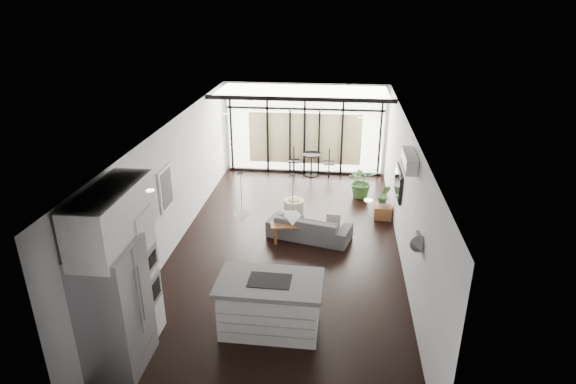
% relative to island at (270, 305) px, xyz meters
% --- Properties ---
extents(floor, '(5.00, 10.00, 0.00)m').
position_rel_island_xyz_m(floor, '(-0.04, 2.77, -0.48)').
color(floor, black).
rests_on(floor, ground).
extents(ceiling, '(5.00, 10.00, 0.00)m').
position_rel_island_xyz_m(ceiling, '(-0.04, 2.77, 2.32)').
color(ceiling, silver).
rests_on(ceiling, ground).
extents(wall_left, '(0.02, 10.00, 2.80)m').
position_rel_island_xyz_m(wall_left, '(-2.54, 2.77, 0.92)').
color(wall_left, silver).
rests_on(wall_left, ground).
extents(wall_right, '(0.02, 10.00, 2.80)m').
position_rel_island_xyz_m(wall_right, '(2.46, 2.77, 0.92)').
color(wall_right, silver).
rests_on(wall_right, ground).
extents(wall_back, '(5.00, 0.02, 2.80)m').
position_rel_island_xyz_m(wall_back, '(-0.04, 7.77, 0.92)').
color(wall_back, silver).
rests_on(wall_back, ground).
extents(wall_front, '(5.00, 0.02, 2.80)m').
position_rel_island_xyz_m(wall_front, '(-0.04, -2.23, 0.92)').
color(wall_front, silver).
rests_on(wall_front, ground).
extents(glazing, '(5.00, 0.20, 2.80)m').
position_rel_island_xyz_m(glazing, '(-0.04, 7.65, 0.92)').
color(glazing, black).
rests_on(glazing, ground).
extents(skylight, '(4.70, 1.90, 0.06)m').
position_rel_island_xyz_m(skylight, '(-0.04, 6.77, 2.29)').
color(skylight, silver).
rests_on(skylight, ceiling).
extents(neighbour_building, '(3.50, 0.02, 1.60)m').
position_rel_island_xyz_m(neighbour_building, '(-0.04, 7.72, 0.62)').
color(neighbour_building, beige).
rests_on(neighbour_building, ground).
extents(island, '(1.76, 1.06, 0.95)m').
position_rel_island_xyz_m(island, '(0.00, 0.00, 0.00)').
color(island, white).
rests_on(island, floor).
extents(cooktop, '(0.71, 0.48, 0.01)m').
position_rel_island_xyz_m(cooktop, '(0.00, 0.00, 0.48)').
color(cooktop, black).
rests_on(cooktop, island).
extents(fridge, '(0.79, 0.99, 2.05)m').
position_rel_island_xyz_m(fridge, '(-2.16, -1.08, 0.55)').
color(fridge, gray).
rests_on(fridge, floor).
extents(appliance_column, '(0.59, 0.62, 2.29)m').
position_rel_island_xyz_m(appliance_column, '(-2.12, -0.38, 0.67)').
color(appliance_column, white).
rests_on(appliance_column, floor).
extents(upper_cabinets, '(0.62, 1.75, 0.86)m').
position_rel_island_xyz_m(upper_cabinets, '(-2.16, -0.73, 1.87)').
color(upper_cabinets, white).
rests_on(upper_cabinets, wall_left).
extents(pendant_left, '(0.26, 0.26, 0.18)m').
position_rel_island_xyz_m(pendant_left, '(-0.44, 0.12, 1.54)').
color(pendant_left, silver).
rests_on(pendant_left, ceiling).
extents(pendant_right, '(0.26, 0.26, 0.18)m').
position_rel_island_xyz_m(pendant_right, '(0.36, 0.12, 1.54)').
color(pendant_right, silver).
rests_on(pendant_right, ceiling).
extents(sofa, '(2.00, 1.03, 0.75)m').
position_rel_island_xyz_m(sofa, '(0.43, 3.35, -0.10)').
color(sofa, '#525254').
rests_on(sofa, floor).
extents(console_bench, '(1.38, 0.60, 0.43)m').
position_rel_island_xyz_m(console_bench, '(0.23, 3.17, -0.26)').
color(console_bench, brown).
rests_on(console_bench, floor).
extents(pouf, '(0.59, 0.59, 0.41)m').
position_rel_island_xyz_m(pouf, '(-0.06, 4.55, -0.27)').
color(pouf, silver).
rests_on(pouf, floor).
extents(crate, '(0.45, 0.45, 0.33)m').
position_rel_island_xyz_m(crate, '(2.21, 4.63, -0.31)').
color(crate, brown).
rests_on(crate, floor).
extents(plant_tall, '(1.03, 1.10, 0.73)m').
position_rel_island_xyz_m(plant_tall, '(1.71, 5.91, -0.11)').
color(plant_tall, '#3D682F').
rests_on(plant_tall, floor).
extents(plant_crate, '(0.32, 0.57, 0.25)m').
position_rel_island_xyz_m(plant_crate, '(2.21, 4.63, -0.02)').
color(plant_crate, '#3D682F').
rests_on(plant_crate, crate).
extents(milk_can, '(0.28, 0.28, 0.54)m').
position_rel_island_xyz_m(milk_can, '(2.21, 4.66, -0.21)').
color(milk_can, beige).
rests_on(milk_can, floor).
extents(bistro_set, '(1.43, 0.64, 0.67)m').
position_rel_island_xyz_m(bistro_set, '(0.20, 7.44, -0.14)').
color(bistro_set, black).
rests_on(bistro_set, floor).
extents(tv, '(0.05, 1.10, 0.65)m').
position_rel_island_xyz_m(tv, '(2.42, 3.77, 0.82)').
color(tv, black).
rests_on(tv, wall_right).
extents(ac_unit, '(0.22, 0.90, 0.30)m').
position_rel_island_xyz_m(ac_unit, '(2.34, 1.97, 1.97)').
color(ac_unit, white).
rests_on(ac_unit, wall_right).
extents(framed_art, '(0.04, 0.70, 0.90)m').
position_rel_island_xyz_m(framed_art, '(-2.51, 2.27, 1.07)').
color(framed_art, black).
rests_on(framed_art, wall_left).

